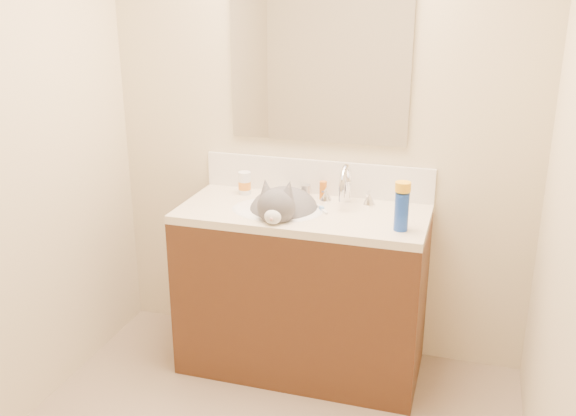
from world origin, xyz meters
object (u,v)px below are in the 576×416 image
Objects in this scene: vanity_cabinet at (302,294)px; faucet at (346,188)px; silver_jar at (305,191)px; spray_can at (401,212)px; amber_bottle at (323,190)px; basin at (277,223)px; cat at (283,212)px; pill_bottle at (245,183)px.

faucet reaches higher than vanity_cabinet.
spray_can is (0.53, -0.34, 0.06)m from silver_jar.
vanity_cabinet is 6.98× the size of spray_can.
amber_bottle is at bearing 74.52° from vanity_cabinet.
faucet is at bearing 138.57° from spray_can.
amber_bottle is at bearing 51.89° from basin.
vanity_cabinet is at bearing -105.48° from amber_bottle.
cat is (-0.27, -0.16, -0.10)m from faucet.
cat is 4.17× the size of pill_bottle.
vanity_cabinet is 4.29× the size of faucet.
cat is (0.03, 0.01, 0.06)m from basin.
faucet is at bearing -22.64° from amber_bottle.
vanity_cabinet is 19.66× the size of silver_jar.
spray_can is (0.58, -0.11, 0.10)m from cat.
vanity_cabinet is 10.18× the size of pill_bottle.
pill_bottle is (-0.26, 0.18, 0.07)m from cat.
cat reaches higher than basin.
vanity_cabinet is 0.58m from faucet.
vanity_cabinet is at bearing -23.29° from pill_bottle.
cat is at bearing -34.03° from pill_bottle.
basin is 2.62× the size of spray_can.
amber_bottle is (0.10, -0.02, 0.02)m from silver_jar.
cat is 2.85× the size of spray_can.
basin is 1.61× the size of faucet.
basin reaches higher than vanity_cabinet.
spray_can reaches higher than basin.
silver_jar is at bearing 170.38° from amber_bottle.
vanity_cabinet is 2.44× the size of cat.
faucet reaches higher than basin.
pill_bottle reaches higher than silver_jar.
pill_bottle is (-0.54, 0.02, -0.03)m from faucet.
pill_bottle is at bearing 156.71° from vanity_cabinet.
vanity_cabinet is 0.64m from pill_bottle.
basin is (-0.12, -0.03, 0.38)m from vanity_cabinet.
faucet reaches higher than cat.
amber_bottle is (0.41, 0.04, -0.01)m from pill_bottle.
pill_bottle is at bearing 178.25° from faucet.
faucet reaches higher than silver_jar.
basin is at bearing -165.96° from vanity_cabinet.
cat is 0.60m from spray_can.
spray_can is at bearing -36.72° from amber_bottle.
cat reaches higher than pill_bottle.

